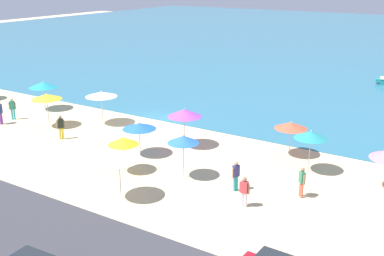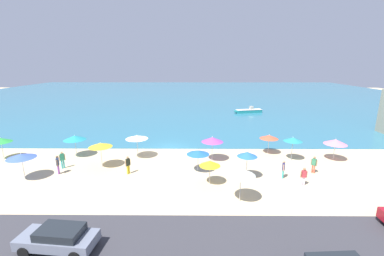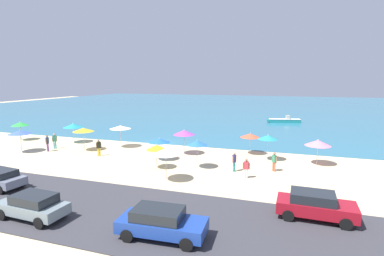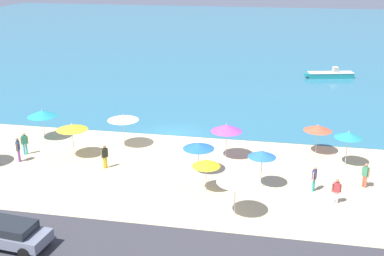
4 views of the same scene
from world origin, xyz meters
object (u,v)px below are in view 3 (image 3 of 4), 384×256
(beach_umbrella_7, at_px, (83,130))
(bather_3, at_px, (47,142))
(bather_0, at_px, (55,140))
(beach_umbrella_4, at_px, (166,151))
(beach_umbrella_8, at_px, (20,132))
(beach_umbrella_3, at_px, (250,135))
(bather_1, at_px, (99,147))
(parked_car_2, at_px, (161,222))
(beach_umbrella_11, at_px, (318,143))
(beach_umbrella_0, at_px, (120,127))
(beach_umbrella_6, at_px, (156,147))
(beach_umbrella_9, at_px, (20,124))
(skiff_nearshore, at_px, (285,121))
(beach_umbrella_5, at_px, (159,141))
(beach_umbrella_1, at_px, (197,143))
(parked_car_3, at_px, (33,205))
(beach_umbrella_10, at_px, (268,137))
(parked_car_4, at_px, (315,205))
(bather_4, at_px, (246,167))
(bather_2, at_px, (234,161))
(bather_5, at_px, (274,161))
(beach_umbrella_12, at_px, (73,126))

(beach_umbrella_7, height_order, bather_3, beach_umbrella_7)
(bather_0, bearing_deg, beach_umbrella_4, -20.43)
(beach_umbrella_4, distance_m, beach_umbrella_8, 18.83)
(beach_umbrella_3, relative_size, bather_1, 1.32)
(beach_umbrella_3, xyz_separation_m, parked_car_2, (-1.91, -18.30, -1.15))
(beach_umbrella_11, height_order, bather_1, beach_umbrella_11)
(beach_umbrella_0, xyz_separation_m, beach_umbrella_8, (-8.93, -5.41, -0.16))
(beach_umbrella_6, relative_size, bather_3, 1.22)
(beach_umbrella_9, distance_m, skiff_nearshore, 41.58)
(beach_umbrella_5, bearing_deg, beach_umbrella_4, -60.69)
(beach_umbrella_11, relative_size, bather_3, 1.33)
(beach_umbrella_1, distance_m, beach_umbrella_11, 11.09)
(bather_0, relative_size, skiff_nearshore, 0.30)
(beach_umbrella_0, height_order, bather_3, beach_umbrella_0)
(beach_umbrella_3, bearing_deg, parked_car_3, -117.08)
(beach_umbrella_10, bearing_deg, bather_1, -167.39)
(beach_umbrella_11, height_order, parked_car_2, beach_umbrella_11)
(beach_umbrella_4, bearing_deg, parked_car_4, -17.85)
(beach_umbrella_0, height_order, beach_umbrella_6, beach_umbrella_0)
(beach_umbrella_5, relative_size, parked_car_2, 0.49)
(beach_umbrella_1, bearing_deg, parked_car_2, -81.12)
(parked_car_3, bearing_deg, beach_umbrella_8, 139.53)
(bather_3, relative_size, skiff_nearshore, 0.30)
(bather_0, bearing_deg, bather_4, -8.98)
(beach_umbrella_6, xyz_separation_m, parked_car_3, (-2.45, -11.04, -1.08))
(beach_umbrella_5, xyz_separation_m, beach_umbrella_8, (-15.44, -1.79, 0.25))
(beach_umbrella_10, xyz_separation_m, bather_2, (-2.41, -4.52, -1.33))
(bather_2, relative_size, parked_car_4, 0.40)
(beach_umbrella_1, relative_size, bather_2, 1.52)
(beach_umbrella_4, xyz_separation_m, beach_umbrella_11, (11.39, 8.45, -0.29))
(beach_umbrella_1, bearing_deg, bather_5, 10.33)
(bather_4, bearing_deg, beach_umbrella_9, 168.62)
(beach_umbrella_6, distance_m, beach_umbrella_10, 10.72)
(bather_2, distance_m, bather_3, 20.58)
(beach_umbrella_12, xyz_separation_m, parked_car_2, (19.54, -17.31, -1.30))
(beach_umbrella_10, relative_size, skiff_nearshore, 0.43)
(beach_umbrella_12, relative_size, bather_3, 1.37)
(bather_2, bearing_deg, parked_car_4, -51.36)
(bather_3, bearing_deg, beach_umbrella_5, 2.91)
(beach_umbrella_1, height_order, beach_umbrella_3, beach_umbrella_1)
(beach_umbrella_0, bearing_deg, parked_car_3, -73.86)
(beach_umbrella_1, height_order, bather_3, beach_umbrella_1)
(beach_umbrella_8, relative_size, parked_car_4, 0.57)
(bather_4, bearing_deg, beach_umbrella_1, 163.07)
(beach_umbrella_9, height_order, parked_car_2, beach_umbrella_9)
(beach_umbrella_6, bearing_deg, beach_umbrella_9, 165.19)
(beach_umbrella_6, height_order, bather_0, beach_umbrella_6)
(beach_umbrella_0, relative_size, beach_umbrella_10, 1.01)
(bather_5, bearing_deg, beach_umbrella_11, 42.49)
(beach_umbrella_3, height_order, beach_umbrella_4, beach_umbrella_4)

